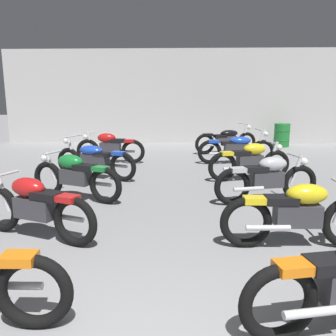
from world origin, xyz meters
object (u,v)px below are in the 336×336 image
at_px(motorcycle_right_row_1, 298,213).
at_px(motorcycle_left_row_4, 110,147).
at_px(motorcycle_left_row_2, 75,175).
at_px(oil_drum, 282,135).
at_px(motorcycle_right_row_5, 226,140).
at_px(motorcycle_left_row_1, 35,206).
at_px(motorcycle_right_row_2, 267,178).
at_px(motorcycle_left_row_3, 94,159).
at_px(motorcycle_right_row_3, 250,160).
at_px(motorcycle_right_row_4, 237,148).

bearing_deg(motorcycle_right_row_1, motorcycle_left_row_4, 122.50).
bearing_deg(motorcycle_left_row_2, oil_drum, 50.94).
bearing_deg(motorcycle_right_row_5, motorcycle_left_row_4, -152.72).
bearing_deg(motorcycle_left_row_1, motorcycle_left_row_2, 89.80).
bearing_deg(motorcycle_left_row_1, oil_drum, 57.25).
distance_m(motorcycle_right_row_1, motorcycle_right_row_2, 1.92).
xyz_separation_m(motorcycle_left_row_1, motorcycle_left_row_3, (-0.05, 3.53, -0.01)).
bearing_deg(motorcycle_right_row_2, motorcycle_left_row_4, 134.64).
relative_size(motorcycle_left_row_3, motorcycle_right_row_5, 0.99).
relative_size(motorcycle_left_row_3, motorcycle_right_row_2, 1.06).
xyz_separation_m(motorcycle_right_row_1, motorcycle_right_row_2, (0.05, 1.92, 0.00)).
height_order(motorcycle_left_row_1, motorcycle_right_row_3, same).
xyz_separation_m(motorcycle_right_row_2, oil_drum, (2.12, 7.00, -0.03)).
distance_m(motorcycle_right_row_2, oil_drum, 7.32).
bearing_deg(motorcycle_right_row_4, motorcycle_left_row_2, -134.30).
bearing_deg(motorcycle_left_row_4, motorcycle_right_row_5, 27.28).
height_order(motorcycle_right_row_1, oil_drum, motorcycle_right_row_1).
bearing_deg(motorcycle_right_row_1, motorcycle_right_row_3, 89.14).
xyz_separation_m(motorcycle_right_row_1, motorcycle_right_row_5, (-0.04, 7.34, -0.01)).
relative_size(motorcycle_left_row_2, oil_drum, 2.21).
height_order(motorcycle_right_row_4, motorcycle_right_row_5, same).
distance_m(motorcycle_left_row_3, motorcycle_left_row_4, 1.86).
height_order(motorcycle_left_row_2, motorcycle_right_row_3, same).
bearing_deg(motorcycle_right_row_1, motorcycle_left_row_2, 150.24).
bearing_deg(oil_drum, motorcycle_left_row_2, -129.06).
bearing_deg(oil_drum, motorcycle_right_row_4, -122.47).
xyz_separation_m(motorcycle_right_row_1, motorcycle_right_row_4, (0.03, 5.56, -0.01)).
bearing_deg(motorcycle_left_row_2, motorcycle_right_row_4, 45.70).
height_order(motorcycle_left_row_2, motorcycle_right_row_4, motorcycle_right_row_4).
xyz_separation_m(motorcycle_left_row_1, motorcycle_left_row_2, (0.01, 1.82, 0.00)).
bearing_deg(motorcycle_right_row_4, motorcycle_left_row_1, -122.93).
height_order(motorcycle_left_row_4, motorcycle_right_row_5, motorcycle_right_row_5).
height_order(motorcycle_left_row_1, motorcycle_right_row_2, same).
bearing_deg(oil_drum, motorcycle_left_row_1, -122.75).
xyz_separation_m(motorcycle_left_row_3, motorcycle_right_row_4, (3.55, 1.88, 0.00)).
height_order(motorcycle_left_row_2, motorcycle_right_row_2, same).
height_order(motorcycle_right_row_1, motorcycle_right_row_5, motorcycle_right_row_5).
bearing_deg(motorcycle_left_row_3, motorcycle_right_row_3, -0.69).
distance_m(motorcycle_left_row_3, motorcycle_right_row_5, 5.05).
distance_m(motorcycle_left_row_2, motorcycle_right_row_1, 3.99).
height_order(motorcycle_left_row_2, motorcycle_right_row_1, same).
relative_size(motorcycle_right_row_1, motorcycle_right_row_5, 0.95).
distance_m(motorcycle_right_row_1, motorcycle_right_row_5, 7.34).
height_order(motorcycle_right_row_2, motorcycle_right_row_5, motorcycle_right_row_5).
bearing_deg(oil_drum, motorcycle_left_row_4, -149.36).
xyz_separation_m(motorcycle_left_row_2, motorcycle_right_row_3, (3.52, 1.66, 0.00)).
bearing_deg(oil_drum, motorcycle_left_row_3, -137.37).
bearing_deg(motorcycle_right_row_3, oil_drum, 68.17).
height_order(motorcycle_left_row_3, motorcycle_right_row_3, motorcycle_left_row_3).
distance_m(motorcycle_right_row_2, motorcycle_right_row_3, 1.72).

